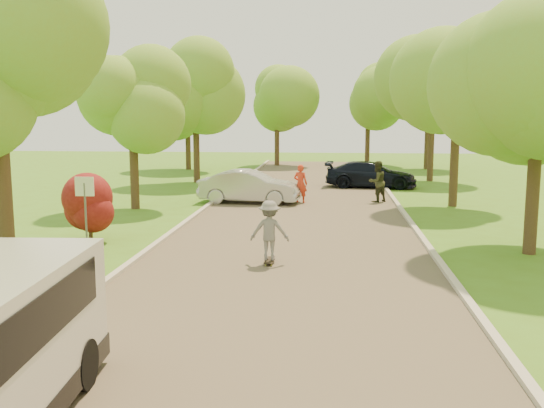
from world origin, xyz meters
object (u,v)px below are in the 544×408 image
at_px(person_striped, 301,184).
at_px(person_olive, 377,182).
at_px(skateboarder, 270,230).
at_px(longboard, 270,260).
at_px(silver_sedan, 250,187).
at_px(street_sign, 85,198).
at_px(dark_sedan, 371,175).

relative_size(person_striped, person_olive, 0.93).
bearing_deg(person_striped, skateboarder, 105.17).
bearing_deg(longboard, silver_sedan, -79.78).
distance_m(street_sign, silver_sedan, 10.63).
height_order(silver_sedan, person_olive, person_olive).
bearing_deg(person_olive, person_striped, -28.77).
relative_size(dark_sedan, longboard, 5.97).
bearing_deg(dark_sedan, longboard, 173.21).
xyz_separation_m(dark_sedan, person_striped, (-3.49, -6.01, 0.15)).
relative_size(street_sign, skateboarder, 1.37).
height_order(longboard, person_striped, person_striped).
xyz_separation_m(street_sign, dark_sedan, (9.10, 16.38, -0.86)).
height_order(skateboarder, person_striped, person_striped).
distance_m(skateboarder, person_striped, 11.24).
bearing_deg(person_striped, dark_sedan, -103.69).
bearing_deg(skateboarder, dark_sedan, -102.41).
distance_m(silver_sedan, skateboarder, 11.09).
bearing_deg(dark_sedan, silver_sedan, 143.25).
xyz_separation_m(silver_sedan, dark_sedan, (5.74, 6.33, -0.03)).
xyz_separation_m(dark_sedan, skateboarder, (-3.73, -17.24, 0.19)).
bearing_deg(street_sign, dark_sedan, 60.94).
distance_m(silver_sedan, dark_sedan, 8.54).
bearing_deg(longboard, street_sign, -9.35).
bearing_deg(longboard, person_olive, -107.48).
bearing_deg(person_striped, silver_sedan, 24.66).
distance_m(dark_sedan, person_striped, 6.95).
relative_size(silver_sedan, skateboarder, 2.82).
bearing_deg(dark_sedan, skateboarder, 173.21).
xyz_separation_m(silver_sedan, person_striped, (2.25, 0.33, 0.12)).
relative_size(silver_sedan, person_olive, 2.41).
distance_m(street_sign, dark_sedan, 18.75).
bearing_deg(person_striped, longboard, 105.17).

